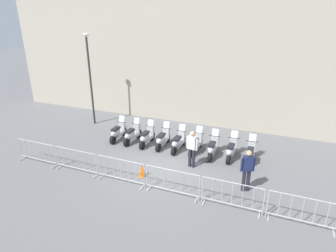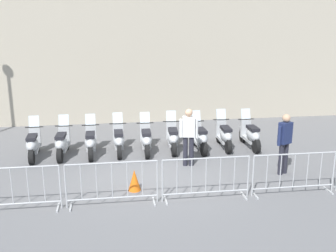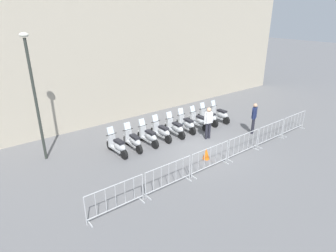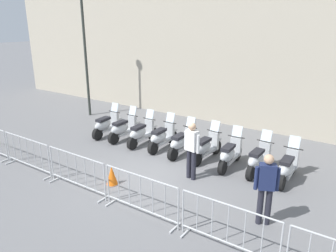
# 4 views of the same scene
# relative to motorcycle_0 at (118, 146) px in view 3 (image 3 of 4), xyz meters

# --- Properties ---
(ground_plane) EXTENTS (120.00, 120.00, 0.00)m
(ground_plane) POSITION_rel_motorcycle_0_xyz_m (3.79, -1.26, -0.45)
(ground_plane) COLOR slate
(building_facade) EXTENTS (28.02, 6.92, 10.72)m
(building_facade) POSITION_rel_motorcycle_0_xyz_m (2.63, 5.77, 4.90)
(building_facade) COLOR #B2A893
(building_facade) RESTS_ON ground
(motorcycle_0) EXTENTS (0.69, 1.71, 1.24)m
(motorcycle_0) POSITION_rel_motorcycle_0_xyz_m (0.00, 0.00, 0.00)
(motorcycle_0) COLOR black
(motorcycle_0) RESTS_ON ground
(motorcycle_1) EXTENTS (0.59, 1.72, 1.24)m
(motorcycle_1) POSITION_rel_motorcycle_0_xyz_m (0.86, 0.17, 0.00)
(motorcycle_1) COLOR black
(motorcycle_1) RESTS_ON ground
(motorcycle_2) EXTENTS (0.66, 1.72, 1.24)m
(motorcycle_2) POSITION_rel_motorcycle_0_xyz_m (1.74, 0.30, 0.00)
(motorcycle_2) COLOR black
(motorcycle_2) RESTS_ON ground
(motorcycle_3) EXTENTS (0.65, 1.72, 1.24)m
(motorcycle_3) POSITION_rel_motorcycle_0_xyz_m (2.60, 0.51, 0.00)
(motorcycle_3) COLOR black
(motorcycle_3) RESTS_ON ground
(motorcycle_4) EXTENTS (0.61, 1.72, 1.24)m
(motorcycle_4) POSITION_rel_motorcycle_0_xyz_m (3.48, 0.60, 0.00)
(motorcycle_4) COLOR black
(motorcycle_4) RESTS_ON ground
(motorcycle_5) EXTENTS (0.57, 1.73, 1.24)m
(motorcycle_5) POSITION_rel_motorcycle_0_xyz_m (4.33, 0.82, 0.00)
(motorcycle_5) COLOR black
(motorcycle_5) RESTS_ON ground
(motorcycle_6) EXTENTS (0.68, 1.71, 1.24)m
(motorcycle_6) POSITION_rel_motorcycle_0_xyz_m (5.23, 0.87, 0.00)
(motorcycle_6) COLOR black
(motorcycle_6) RESTS_ON ground
(motorcycle_7) EXTENTS (0.61, 1.72, 1.24)m
(motorcycle_7) POSITION_rel_motorcycle_0_xyz_m (6.08, 1.13, 0.00)
(motorcycle_7) COLOR black
(motorcycle_7) RESTS_ON ground
(motorcycle_8) EXTENTS (0.67, 1.72, 1.24)m
(motorcycle_8) POSITION_rel_motorcycle_0_xyz_m (6.96, 1.20, 0.00)
(motorcycle_8) COLOR black
(motorcycle_8) RESTS_ON ground
(barrier_segment_0) EXTENTS (2.11, 0.76, 1.07)m
(barrier_segment_0) POSITION_rel_motorcycle_0_xyz_m (-1.42, -3.92, 0.07)
(barrier_segment_0) COLOR #B2B5B7
(barrier_segment_0) RESTS_ON ground
(barrier_segment_1) EXTENTS (2.11, 0.76, 1.07)m
(barrier_segment_1) POSITION_rel_motorcycle_0_xyz_m (0.78, -3.55, 0.07)
(barrier_segment_1) COLOR #B2B5B7
(barrier_segment_1) RESTS_ON ground
(barrier_segment_2) EXTENTS (2.11, 0.76, 1.07)m
(barrier_segment_2) POSITION_rel_motorcycle_0_xyz_m (2.98, -3.19, 0.07)
(barrier_segment_2) COLOR #B2B5B7
(barrier_segment_2) RESTS_ON ground
(barrier_segment_3) EXTENTS (2.11, 0.76, 1.07)m
(barrier_segment_3) POSITION_rel_motorcycle_0_xyz_m (5.17, -2.83, 0.07)
(barrier_segment_3) COLOR #B2B5B7
(barrier_segment_3) RESTS_ON ground
(barrier_segment_4) EXTENTS (2.11, 0.76, 1.07)m
(barrier_segment_4) POSITION_rel_motorcycle_0_xyz_m (7.37, -2.47, 0.07)
(barrier_segment_4) COLOR #B2B5B7
(barrier_segment_4) RESTS_ON ground
(barrier_segment_5) EXTENTS (2.11, 0.76, 1.07)m
(barrier_segment_5) POSITION_rel_motorcycle_0_xyz_m (9.57, -2.11, 0.07)
(barrier_segment_5) COLOR #B2B5B7
(barrier_segment_5) RESTS_ON ground
(street_lamp) EXTENTS (0.36, 0.36, 5.54)m
(street_lamp) POSITION_rel_motorcycle_0_xyz_m (-3.03, 1.24, 2.91)
(street_lamp) COLOR #2D332D
(street_lamp) RESTS_ON ground
(officer_near_row_end) EXTENTS (0.46, 0.39, 1.73)m
(officer_near_row_end) POSITION_rel_motorcycle_0_xyz_m (7.46, -1.12, 0.53)
(officer_near_row_end) COLOR #23232D
(officer_near_row_end) RESTS_ON ground
(officer_mid_plaza) EXTENTS (0.55, 0.22, 1.73)m
(officer_mid_plaza) POSITION_rel_motorcycle_0_xyz_m (4.82, -0.53, 0.53)
(officer_mid_plaza) COLOR #23232D
(officer_mid_plaza) RESTS_ON ground
(traffic_cone) EXTENTS (0.32, 0.32, 0.55)m
(traffic_cone) POSITION_rel_motorcycle_0_xyz_m (3.40, -2.34, -0.18)
(traffic_cone) COLOR orange
(traffic_cone) RESTS_ON ground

